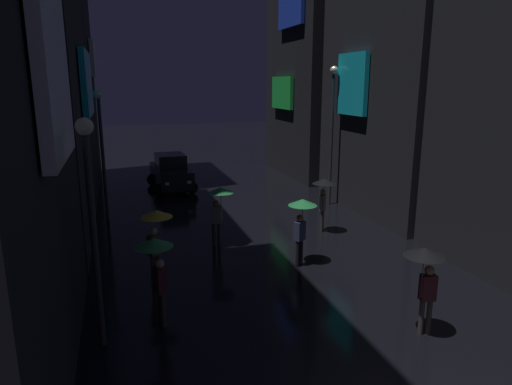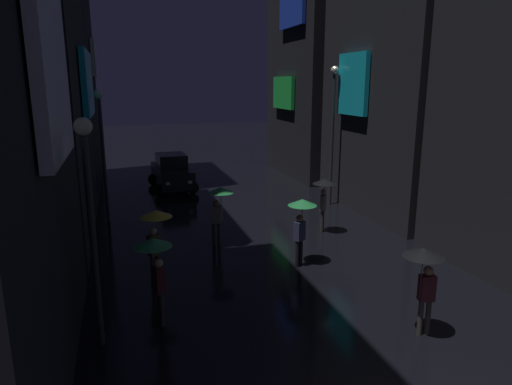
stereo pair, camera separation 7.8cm
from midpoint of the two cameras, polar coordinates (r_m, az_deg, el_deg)
The scene contains 12 objects.
building_right_mid at distance 21.23m, azimuth 18.40°, elevation 20.76°, with size 4.25×7.67×16.99m.
building_right_far at distance 28.84m, azimuth 7.56°, elevation 15.27°, with size 4.25×7.49×13.03m.
pedestrian_near_crossing_green at distance 14.14m, azimuth 5.57°, elevation -2.65°, with size 0.90×0.90×2.12m.
pedestrian_foreground_right_yellow at distance 13.17m, azimuth -12.57°, elevation -4.14°, with size 0.90×0.90×2.12m.
pedestrian_midstreet_left_black at distance 10.79m, azimuth 20.22°, elevation -8.68°, with size 0.90×0.90×2.12m.
pedestrian_foreground_left_green at distance 10.89m, azimuth -12.61°, elevation -7.94°, with size 0.90×0.90×2.12m.
pedestrian_far_right_green at distance 15.77m, azimuth -4.76°, elevation -0.93°, with size 0.90×0.90×2.12m.
pedestrian_midstreet_centre_black at distance 17.35m, azimuth 8.35°, elevation 0.31°, with size 0.90×0.90×2.12m.
car_distant at distance 24.87m, azimuth -10.68°, elevation 2.48°, with size 2.41×4.23×1.92m.
streetlamp_left_near at distance 9.89m, azimuth -20.10°, elevation -1.70°, with size 0.36×0.36×4.95m.
streetlamp_left_far at distance 19.36m, azimuth -18.85°, elevation 6.18°, with size 0.36×0.36×5.35m.
streetlamp_right_far at distance 21.22m, azimuth 9.38°, elevation 8.74°, with size 0.36×0.36×6.33m.
Camera 1 is at (-4.40, -4.52, 5.60)m, focal length 32.00 mm.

